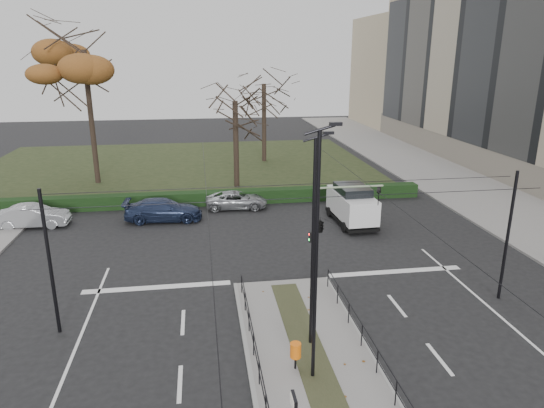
{
  "coord_description": "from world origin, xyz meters",
  "views": [
    {
      "loc": [
        -3.66,
        -16.23,
        10.71
      ],
      "look_at": [
        -0.11,
        7.48,
        3.29
      ],
      "focal_mm": 32.0,
      "sensor_mm": 36.0,
      "label": 1
    }
  ],
  "objects_px": {
    "traffic_light": "(322,224)",
    "parked_car_second": "(33,216)",
    "rust_tree": "(84,50)",
    "bare_tree_center": "(264,90)",
    "bare_tree_near": "(235,108)",
    "streetlamp_median_far": "(313,243)",
    "white_van": "(352,204)",
    "litter_bin": "(296,351)",
    "streetlamp_median_near": "(317,257)",
    "parked_car_third": "(163,210)",
    "parked_car_fourth": "(237,200)"
  },
  "relations": [
    {
      "from": "traffic_light",
      "to": "parked_car_second",
      "type": "xyz_separation_m",
      "value": [
        -16.35,
        10.86,
        -2.4
      ]
    },
    {
      "from": "rust_tree",
      "to": "bare_tree_center",
      "type": "xyz_separation_m",
      "value": [
        15.45,
        6.75,
        -3.73
      ]
    },
    {
      "from": "bare_tree_center",
      "to": "bare_tree_near",
      "type": "xyz_separation_m",
      "value": [
        -3.64,
        -9.8,
        -0.72
      ]
    },
    {
      "from": "traffic_light",
      "to": "bare_tree_center",
      "type": "height_order",
      "value": "bare_tree_center"
    },
    {
      "from": "streetlamp_median_far",
      "to": "white_van",
      "type": "xyz_separation_m",
      "value": [
        5.82,
        13.48,
        -2.93
      ]
    },
    {
      "from": "traffic_light",
      "to": "bare_tree_near",
      "type": "bearing_deg",
      "value": 97.81
    },
    {
      "from": "parked_car_second",
      "to": "litter_bin",
      "type": "bearing_deg",
      "value": -140.98
    },
    {
      "from": "parked_car_second",
      "to": "bare_tree_near",
      "type": "xyz_separation_m",
      "value": [
        13.79,
        7.79,
        5.89
      ]
    },
    {
      "from": "white_van",
      "to": "rust_tree",
      "type": "height_order",
      "value": "rust_tree"
    },
    {
      "from": "streetlamp_median_far",
      "to": "bare_tree_near",
      "type": "relative_size",
      "value": 0.86
    },
    {
      "from": "litter_bin",
      "to": "bare_tree_center",
      "type": "bearing_deg",
      "value": 84.15
    },
    {
      "from": "streetlamp_median_near",
      "to": "parked_car_third",
      "type": "bearing_deg",
      "value": 108.99
    },
    {
      "from": "traffic_light",
      "to": "rust_tree",
      "type": "relative_size",
      "value": 0.36
    },
    {
      "from": "parked_car_second",
      "to": "traffic_light",
      "type": "bearing_deg",
      "value": -123.27
    },
    {
      "from": "litter_bin",
      "to": "parked_car_fourth",
      "type": "relative_size",
      "value": 0.23
    },
    {
      "from": "parked_car_fourth",
      "to": "parked_car_third",
      "type": "bearing_deg",
      "value": 115.03
    },
    {
      "from": "streetlamp_median_near",
      "to": "bare_tree_center",
      "type": "distance_m",
      "value": 35.63
    },
    {
      "from": "white_van",
      "to": "bare_tree_near",
      "type": "xyz_separation_m",
      "value": [
        -6.78,
        10.13,
        5.29
      ]
    },
    {
      "from": "streetlamp_median_far",
      "to": "bare_tree_center",
      "type": "distance_m",
      "value": 33.66
    },
    {
      "from": "traffic_light",
      "to": "parked_car_second",
      "type": "bearing_deg",
      "value": 146.39
    },
    {
      "from": "streetlamp_median_near",
      "to": "white_van",
      "type": "bearing_deg",
      "value": 68.2
    },
    {
      "from": "parked_car_second",
      "to": "white_van",
      "type": "height_order",
      "value": "white_van"
    },
    {
      "from": "litter_bin",
      "to": "bare_tree_near",
      "type": "height_order",
      "value": "bare_tree_near"
    },
    {
      "from": "litter_bin",
      "to": "parked_car_third",
      "type": "relative_size",
      "value": 0.2
    },
    {
      "from": "parked_car_third",
      "to": "litter_bin",
      "type": "bearing_deg",
      "value": -159.5
    },
    {
      "from": "traffic_light",
      "to": "litter_bin",
      "type": "height_order",
      "value": "traffic_light"
    },
    {
      "from": "streetlamp_median_near",
      "to": "parked_car_fourth",
      "type": "relative_size",
      "value": 1.95
    },
    {
      "from": "parked_car_third",
      "to": "white_van",
      "type": "bearing_deg",
      "value": -98.36
    },
    {
      "from": "litter_bin",
      "to": "bare_tree_near",
      "type": "relative_size",
      "value": 0.11
    },
    {
      "from": "rust_tree",
      "to": "bare_tree_center",
      "type": "distance_m",
      "value": 17.27
    },
    {
      "from": "bare_tree_center",
      "to": "rust_tree",
      "type": "bearing_deg",
      "value": -156.4
    },
    {
      "from": "parked_car_second",
      "to": "bare_tree_center",
      "type": "relative_size",
      "value": 0.43
    },
    {
      "from": "parked_car_fourth",
      "to": "bare_tree_center",
      "type": "xyz_separation_m",
      "value": [
        4.1,
        15.54,
        6.73
      ]
    },
    {
      "from": "traffic_light",
      "to": "parked_car_second",
      "type": "height_order",
      "value": "traffic_light"
    },
    {
      "from": "rust_tree",
      "to": "litter_bin",
      "type": "bearing_deg",
      "value": -67.12
    },
    {
      "from": "parked_car_third",
      "to": "parked_car_fourth",
      "type": "relative_size",
      "value": 1.15
    },
    {
      "from": "traffic_light",
      "to": "white_van",
      "type": "distance_m",
      "value": 9.68
    },
    {
      "from": "parked_car_third",
      "to": "bare_tree_center",
      "type": "height_order",
      "value": "bare_tree_center"
    },
    {
      "from": "traffic_light",
      "to": "bare_tree_center",
      "type": "bearing_deg",
      "value": 87.82
    },
    {
      "from": "parked_car_third",
      "to": "white_van",
      "type": "relative_size",
      "value": 1.03
    },
    {
      "from": "parked_car_fourth",
      "to": "rust_tree",
      "type": "xyz_separation_m",
      "value": [
        -11.35,
        8.8,
        10.45
      ]
    },
    {
      "from": "parked_car_third",
      "to": "rust_tree",
      "type": "relative_size",
      "value": 0.35
    },
    {
      "from": "litter_bin",
      "to": "streetlamp_median_near",
      "type": "distance_m",
      "value": 3.76
    },
    {
      "from": "traffic_light",
      "to": "streetlamp_median_far",
      "type": "bearing_deg",
      "value": -107.85
    },
    {
      "from": "traffic_light",
      "to": "rust_tree",
      "type": "height_order",
      "value": "rust_tree"
    },
    {
      "from": "parked_car_fourth",
      "to": "rust_tree",
      "type": "bearing_deg",
      "value": 55.69
    },
    {
      "from": "litter_bin",
      "to": "white_van",
      "type": "bearing_deg",
      "value": 65.83
    },
    {
      "from": "litter_bin",
      "to": "bare_tree_center",
      "type": "relative_size",
      "value": 0.1
    },
    {
      "from": "streetlamp_median_far",
      "to": "parked_car_fourth",
      "type": "relative_size",
      "value": 1.82
    },
    {
      "from": "bare_tree_center",
      "to": "bare_tree_near",
      "type": "height_order",
      "value": "bare_tree_center"
    }
  ]
}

